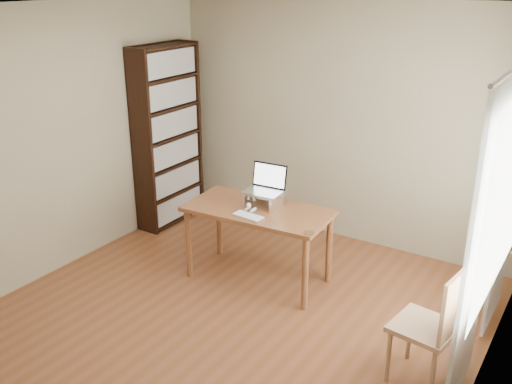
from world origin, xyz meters
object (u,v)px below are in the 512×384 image
bookshelf (168,136)px  desk (258,218)px  laptop (266,185)px  cat (261,198)px  chair (435,323)px  keyboard (248,216)px

bookshelf → desk: size_ratio=1.49×
laptop → cat: 0.14m
cat → desk: bearing=-74.3°
desk → chair: chair is taller
bookshelf → chair: bearing=-19.7°
laptop → chair: (1.88, -0.75, -0.43)m
laptop → cat: bearing=-143.0°
keyboard → chair: chair is taller
laptop → cat: size_ratio=0.78×
bookshelf → chair: size_ratio=2.21×
bookshelf → cat: size_ratio=4.41×
desk → keyboard: keyboard is taller
desk → cat: (-0.04, 0.11, 0.16)m
laptop → keyboard: (0.03, -0.36, -0.19)m
laptop → desk: bearing=-93.9°
cat → bookshelf: bearing=158.7°
bookshelf → laptop: bearing=-17.2°
desk → cat: cat is taller
keyboard → chair: bearing=-7.5°
chair → laptop: bearing=165.9°
bookshelf → chair: 3.80m
laptop → keyboard: bearing=-88.4°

